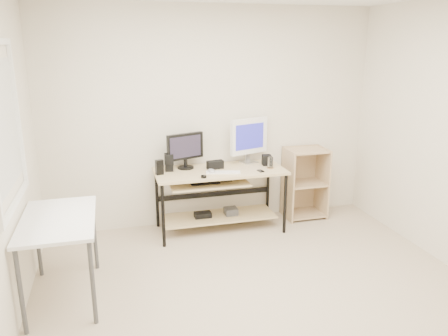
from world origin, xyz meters
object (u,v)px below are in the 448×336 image
black_monitor (185,149)px  audio_controller (159,167)px  side_table (59,227)px  white_imac (249,137)px  shelf_unit (304,182)px  desk (218,187)px

black_monitor → audio_controller: 0.40m
side_table → black_monitor: (1.31, 1.21, 0.32)m
white_imac → side_table: bearing=-167.1°
black_monitor → shelf_unit: bearing=-18.8°
desk → black_monitor: (-0.35, 0.15, 0.45)m
black_monitor → white_imac: 0.80m
side_table → black_monitor: bearing=42.9°
shelf_unit → audio_controller: bearing=-174.5°
white_imac → desk: bearing=-173.8°
desk → white_imac: 0.72m
desk → audio_controller: size_ratio=8.90×
side_table → audio_controller: bearing=46.7°
shelf_unit → audio_controller: size_ratio=5.34×
black_monitor → white_imac: (0.79, 0.05, 0.08)m
audio_controller → black_monitor: bearing=13.2°
audio_controller → side_table: bearing=-147.7°
side_table → shelf_unit: bearing=23.3°
shelf_unit → audio_controller: (-1.85, -0.18, 0.38)m
black_monitor → white_imac: bearing=-15.6°
side_table → shelf_unit: size_ratio=1.11×
desk → side_table: same height
shelf_unit → white_imac: bearing=176.8°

